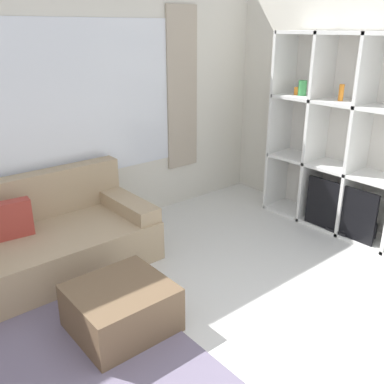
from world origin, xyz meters
TOP-DOWN VIEW (x-y plane):
  - wall_back at (0.00, 3.39)m, footprint 6.79×0.11m
  - wall_right at (2.83, 1.68)m, footprint 0.07×4.56m
  - area_rug at (-1.06, 1.68)m, footprint 2.28×2.16m
  - shelving_unit at (2.61, 1.47)m, footprint 0.43×2.12m
  - couch_main at (-0.29, 2.87)m, footprint 1.85×1.00m
  - ottoman at (-0.24, 1.65)m, footprint 0.71×0.66m

SIDE VIEW (x-z plane):
  - area_rug at x=-1.06m, z-range 0.00..0.01m
  - ottoman at x=-0.24m, z-range 0.00..0.37m
  - couch_main at x=-0.29m, z-range -0.14..0.71m
  - shelving_unit at x=2.61m, z-range -0.03..2.09m
  - wall_right at x=2.83m, z-range 0.00..2.70m
  - wall_back at x=0.00m, z-range 0.01..2.71m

